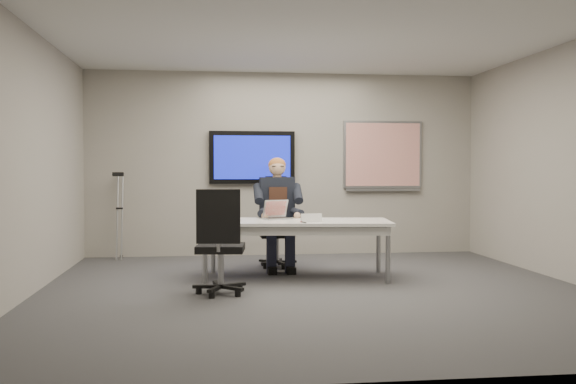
{
  "coord_description": "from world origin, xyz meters",
  "views": [
    {
      "loc": [
        -1.15,
        -6.82,
        1.31
      ],
      "look_at": [
        -0.2,
        0.92,
        1.04
      ],
      "focal_mm": 40.0,
      "sensor_mm": 36.0,
      "label": 1
    }
  ],
  "objects": [
    {
      "name": "wall_left",
      "position": [
        -3.0,
        0.0,
        1.4
      ],
      "size": [
        0.02,
        6.0,
        2.8
      ],
      "primitive_type": "cube",
      "color": "#9A968B",
      "rests_on": "ground"
    },
    {
      "name": "whiteboard",
      "position": [
        1.55,
        2.97,
        1.53
      ],
      "size": [
        1.25,
        0.08,
        1.1
      ],
      "color": "gray",
      "rests_on": "wall_back"
    },
    {
      "name": "wall_back",
      "position": [
        0.0,
        3.0,
        1.4
      ],
      "size": [
        6.0,
        0.02,
        2.8
      ],
      "primitive_type": "cube",
      "color": "#9A968B",
      "rests_on": "ground"
    },
    {
      "name": "wall_front",
      "position": [
        0.0,
        -3.0,
        1.4
      ],
      "size": [
        6.0,
        0.02,
        2.8
      ],
      "primitive_type": "cube",
      "color": "#9A968B",
      "rests_on": "ground"
    },
    {
      "name": "conference_table",
      "position": [
        -0.11,
        0.86,
        0.62
      ],
      "size": [
        2.36,
        1.22,
        0.7
      ],
      "rotation": [
        0.0,
        0.0,
        -0.12
      ],
      "color": "white",
      "rests_on": "ground"
    },
    {
      "name": "office_chair_far",
      "position": [
        -0.25,
        1.78,
        0.31
      ],
      "size": [
        0.49,
        0.49,
        1.0
      ],
      "rotation": [
        0.0,
        0.0,
        0.02
      ],
      "color": "black",
      "rests_on": "ground"
    },
    {
      "name": "name_tent",
      "position": [
        0.04,
        0.61,
        0.75
      ],
      "size": [
        0.26,
        0.1,
        0.1
      ],
      "primitive_type": null,
      "rotation": [
        0.0,
        0.0,
        0.13
      ],
      "color": "silver",
      "rests_on": "conference_table"
    },
    {
      "name": "crutch",
      "position": [
        -2.46,
        2.79,
        0.65
      ],
      "size": [
        0.34,
        0.63,
        1.35
      ],
      "primitive_type": null,
      "rotation": [
        -0.21,
        0.0,
        0.28
      ],
      "color": "#97999E",
      "rests_on": "ground"
    },
    {
      "name": "office_chair_near",
      "position": [
        -1.04,
        -0.11,
        0.35
      ],
      "size": [
        0.59,
        0.59,
        1.11
      ],
      "rotation": [
        0.0,
        0.0,
        3.03
      ],
      "color": "black",
      "rests_on": "ground"
    },
    {
      "name": "floor",
      "position": [
        0.0,
        0.0,
        0.0
      ],
      "size": [
        6.0,
        6.0,
        0.02
      ],
      "primitive_type": "cube",
      "color": "#343436",
      "rests_on": "ground"
    },
    {
      "name": "laptop",
      "position": [
        -0.32,
        1.13,
        0.76
      ],
      "size": [
        0.4,
        0.42,
        0.24
      ],
      "rotation": [
        0.0,
        0.0,
        0.4
      ],
      "color": "#A8A8AA",
      "rests_on": "conference_table"
    },
    {
      "name": "ceiling",
      "position": [
        0.0,
        0.0,
        2.8
      ],
      "size": [
        6.0,
        6.0,
        0.02
      ],
      "primitive_type": "cube",
      "color": "silver",
      "rests_on": "wall_back"
    },
    {
      "name": "tv_display",
      "position": [
        -0.5,
        2.95,
        1.5
      ],
      "size": [
        1.3,
        0.09,
        0.8
      ],
      "color": "black",
      "rests_on": "wall_back"
    },
    {
      "name": "pen",
      "position": [
        -0.07,
        0.51,
        0.7
      ],
      "size": [
        0.05,
        0.15,
        0.01
      ],
      "primitive_type": "cylinder",
      "rotation": [
        0.0,
        1.57,
        1.84
      ],
      "color": "black",
      "rests_on": "conference_table"
    },
    {
      "name": "seated_person",
      "position": [
        -0.25,
        1.52,
        0.6
      ],
      "size": [
        0.46,
        0.78,
        1.48
      ],
      "rotation": [
        0.0,
        0.0,
        0.0
      ],
      "color": "#1E2032",
      "rests_on": "office_chair_far"
    }
  ]
}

